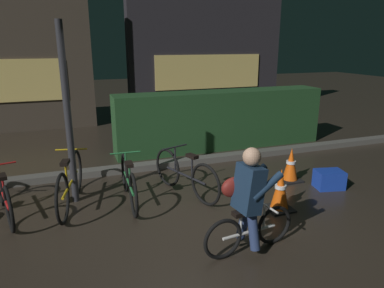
{
  "coord_description": "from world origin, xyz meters",
  "views": [
    {
      "loc": [
        -1.46,
        -4.02,
        2.31
      ],
      "look_at": [
        0.2,
        0.6,
        0.9
      ],
      "focal_mm": 32.92,
      "sensor_mm": 36.0,
      "label": 1
    }
  ],
  "objects_px": {
    "parked_bike_center_left": "(70,183)",
    "cyclist": "(248,200)",
    "street_post": "(68,116)",
    "blue_crate": "(329,179)",
    "traffic_cone_near": "(280,190)",
    "parked_bike_left_mid": "(4,196)",
    "parked_bike_center_right": "(129,182)",
    "parked_bike_right_mid": "(185,174)",
    "traffic_cone_far": "(291,165)"
  },
  "relations": [
    {
      "from": "parked_bike_left_mid",
      "to": "parked_bike_right_mid",
      "type": "distance_m",
      "value": 2.56
    },
    {
      "from": "cyclist",
      "to": "traffic_cone_near",
      "type": "bearing_deg",
      "value": 32.09
    },
    {
      "from": "parked_bike_center_right",
      "to": "cyclist",
      "type": "bearing_deg",
      "value": -146.84
    },
    {
      "from": "parked_bike_right_mid",
      "to": "parked_bike_center_left",
      "type": "bearing_deg",
      "value": 64.22
    },
    {
      "from": "traffic_cone_far",
      "to": "cyclist",
      "type": "distance_m",
      "value": 2.43
    },
    {
      "from": "street_post",
      "to": "blue_crate",
      "type": "distance_m",
      "value": 4.22
    },
    {
      "from": "parked_bike_center_left",
      "to": "street_post",
      "type": "bearing_deg",
      "value": -8.38
    },
    {
      "from": "parked_bike_left_mid",
      "to": "traffic_cone_near",
      "type": "xyz_separation_m",
      "value": [
        3.66,
        -1.07,
        -0.02
      ]
    },
    {
      "from": "traffic_cone_near",
      "to": "blue_crate",
      "type": "bearing_deg",
      "value": 18.26
    },
    {
      "from": "parked_bike_center_left",
      "to": "parked_bike_center_right",
      "type": "height_order",
      "value": "parked_bike_center_left"
    },
    {
      "from": "parked_bike_center_left",
      "to": "parked_bike_center_right",
      "type": "xyz_separation_m",
      "value": [
        0.82,
        -0.18,
        -0.03
      ]
    },
    {
      "from": "parked_bike_right_mid",
      "to": "traffic_cone_near",
      "type": "height_order",
      "value": "parked_bike_right_mid"
    },
    {
      "from": "parked_bike_center_left",
      "to": "parked_bike_center_right",
      "type": "distance_m",
      "value": 0.84
    },
    {
      "from": "traffic_cone_near",
      "to": "blue_crate",
      "type": "relative_size",
      "value": 1.41
    },
    {
      "from": "traffic_cone_near",
      "to": "blue_crate",
      "type": "distance_m",
      "value": 1.29
    },
    {
      "from": "blue_crate",
      "to": "cyclist",
      "type": "relative_size",
      "value": 0.35
    },
    {
      "from": "street_post",
      "to": "parked_bike_left_mid",
      "type": "xyz_separation_m",
      "value": [
        -0.92,
        -0.23,
        -0.99
      ]
    },
    {
      "from": "street_post",
      "to": "cyclist",
      "type": "relative_size",
      "value": 2.1
    },
    {
      "from": "parked_bike_left_mid",
      "to": "blue_crate",
      "type": "bearing_deg",
      "value": -112.13
    },
    {
      "from": "street_post",
      "to": "cyclist",
      "type": "xyz_separation_m",
      "value": [
        1.8,
        -2.06,
        -0.68
      ]
    },
    {
      "from": "parked_bike_center_left",
      "to": "cyclist",
      "type": "xyz_separation_m",
      "value": [
        1.86,
        -1.91,
        0.27
      ]
    },
    {
      "from": "cyclist",
      "to": "street_post",
      "type": "bearing_deg",
      "value": 124.62
    },
    {
      "from": "parked_bike_center_right",
      "to": "traffic_cone_near",
      "type": "height_order",
      "value": "parked_bike_center_right"
    },
    {
      "from": "traffic_cone_near",
      "to": "parked_bike_left_mid",
      "type": "bearing_deg",
      "value": 163.72
    },
    {
      "from": "street_post",
      "to": "parked_bike_right_mid",
      "type": "distance_m",
      "value": 1.94
    },
    {
      "from": "parked_bike_center_right",
      "to": "blue_crate",
      "type": "bearing_deg",
      "value": -97.89
    },
    {
      "from": "parked_bike_right_mid",
      "to": "cyclist",
      "type": "height_order",
      "value": "cyclist"
    },
    {
      "from": "parked_bike_center_left",
      "to": "blue_crate",
      "type": "xyz_separation_m",
      "value": [
        4.02,
        -0.75,
        -0.21
      ]
    },
    {
      "from": "parked_bike_center_right",
      "to": "traffic_cone_near",
      "type": "bearing_deg",
      "value": -113.81
    },
    {
      "from": "parked_bike_right_mid",
      "to": "traffic_cone_far",
      "type": "xyz_separation_m",
      "value": [
        1.9,
        -0.06,
        -0.05
      ]
    },
    {
      "from": "street_post",
      "to": "parked_bike_center_right",
      "type": "height_order",
      "value": "street_post"
    },
    {
      "from": "traffic_cone_far",
      "to": "blue_crate",
      "type": "bearing_deg",
      "value": -50.3
    },
    {
      "from": "traffic_cone_near",
      "to": "parked_bike_right_mid",
      "type": "bearing_deg",
      "value": 138.96
    },
    {
      "from": "traffic_cone_far",
      "to": "traffic_cone_near",
      "type": "bearing_deg",
      "value": -131.83
    },
    {
      "from": "parked_bike_left_mid",
      "to": "parked_bike_center_right",
      "type": "xyz_separation_m",
      "value": [
        1.68,
        -0.1,
        0.01
      ]
    },
    {
      "from": "blue_crate",
      "to": "cyclist",
      "type": "distance_m",
      "value": 2.5
    },
    {
      "from": "parked_bike_center_right",
      "to": "traffic_cone_far",
      "type": "height_order",
      "value": "parked_bike_center_right"
    },
    {
      "from": "street_post",
      "to": "traffic_cone_near",
      "type": "xyz_separation_m",
      "value": [
        2.75,
        -1.3,
        -1.01
      ]
    },
    {
      "from": "parked_bike_center_left",
      "to": "cyclist",
      "type": "distance_m",
      "value": 2.67
    },
    {
      "from": "street_post",
      "to": "parked_bike_center_right",
      "type": "bearing_deg",
      "value": -23.52
    },
    {
      "from": "parked_bike_left_mid",
      "to": "traffic_cone_far",
      "type": "xyz_separation_m",
      "value": [
        4.46,
        -0.17,
        -0.04
      ]
    },
    {
      "from": "street_post",
      "to": "parked_bike_center_left",
      "type": "distance_m",
      "value": 0.97
    },
    {
      "from": "parked_bike_left_mid",
      "to": "parked_bike_center_right",
      "type": "distance_m",
      "value": 1.68
    },
    {
      "from": "parked_bike_center_left",
      "to": "parked_bike_right_mid",
      "type": "height_order",
      "value": "parked_bike_center_left"
    },
    {
      "from": "parked_bike_right_mid",
      "to": "traffic_cone_near",
      "type": "xyz_separation_m",
      "value": [
        1.1,
        -0.96,
        -0.04
      ]
    },
    {
      "from": "traffic_cone_far",
      "to": "cyclist",
      "type": "height_order",
      "value": "cyclist"
    },
    {
      "from": "street_post",
      "to": "parked_bike_right_mid",
      "type": "relative_size",
      "value": 1.72
    },
    {
      "from": "parked_bike_center_left",
      "to": "cyclist",
      "type": "height_order",
      "value": "cyclist"
    },
    {
      "from": "street_post",
      "to": "traffic_cone_far",
      "type": "bearing_deg",
      "value": -6.51
    },
    {
      "from": "traffic_cone_far",
      "to": "blue_crate",
      "type": "relative_size",
      "value": 1.34
    }
  ]
}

